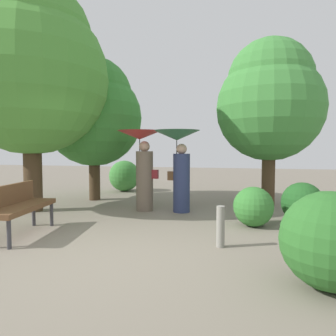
{
  "coord_description": "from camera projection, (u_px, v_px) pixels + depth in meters",
  "views": [
    {
      "loc": [
        1.82,
        -3.84,
        1.4
      ],
      "look_at": [
        0.0,
        3.38,
        0.96
      ],
      "focal_mm": 33.17,
      "sensor_mm": 36.0,
      "label": 1
    }
  ],
  "objects": [
    {
      "name": "path_marker_post",
      "position": [
        221.0,
        227.0,
        4.44
      ],
      "size": [
        0.12,
        0.12,
        0.6
      ],
      "primitive_type": "cylinder",
      "color": "gray",
      "rests_on": "ground"
    },
    {
      "name": "bush_path_right",
      "position": [
        124.0,
        176.0,
        10.44
      ],
      "size": [
        1.03,
        1.03,
        1.03
      ],
      "primitive_type": "sphere",
      "color": "#428C3D",
      "rests_on": "ground"
    },
    {
      "name": "person_right",
      "position": [
        179.0,
        156.0,
        6.91
      ],
      "size": [
        1.04,
        1.04,
        1.83
      ],
      "rotation": [
        0.0,
        0.0,
        1.54
      ],
      "color": "navy",
      "rests_on": "ground"
    },
    {
      "name": "bush_behind_bench",
      "position": [
        302.0,
        203.0,
        5.9
      ],
      "size": [
        0.78,
        0.78,
        0.78
      ],
      "primitive_type": "sphere",
      "color": "#235B23",
      "rests_on": "ground"
    },
    {
      "name": "tree_near_right",
      "position": [
        270.0,
        100.0,
        7.67
      ],
      "size": [
        2.62,
        2.62,
        4.13
      ],
      "color": "#4C3823",
      "rests_on": "ground"
    },
    {
      "name": "person_left",
      "position": [
        142.0,
        158.0,
        7.08
      ],
      "size": [
        1.0,
        1.0,
        1.83
      ],
      "rotation": [
        0.0,
        0.0,
        1.54
      ],
      "color": "#6B5B4C",
      "rests_on": "ground"
    },
    {
      "name": "tree_near_left",
      "position": [
        94.0,
        111.0,
        8.51
      ],
      "size": [
        2.63,
        2.63,
        3.92
      ],
      "color": "#42301E",
      "rests_on": "ground"
    },
    {
      "name": "tree_mid_left",
      "position": [
        30.0,
        65.0,
        6.9
      ],
      "size": [
        3.45,
        3.45,
        5.2
      ],
      "color": "#42301E",
      "rests_on": "ground"
    },
    {
      "name": "park_bench",
      "position": [
        18.0,
        205.0,
        5.02
      ],
      "size": [
        0.74,
        1.56,
        0.83
      ],
      "rotation": [
        0.0,
        0.0,
        1.74
      ],
      "color": "#38383D",
      "rests_on": "ground"
    },
    {
      "name": "ground_plane",
      "position": [
        108.0,
        252.0,
        4.25
      ],
      "size": [
        40.0,
        40.0,
        0.0
      ],
      "primitive_type": "plane",
      "color": "gray"
    },
    {
      "name": "bush_path_left",
      "position": [
        253.0,
        207.0,
        5.64
      ],
      "size": [
        0.73,
        0.73,
        0.73
      ],
      "primitive_type": "sphere",
      "color": "#387F33",
      "rests_on": "ground"
    },
    {
      "name": "bush_far_side",
      "position": [
        331.0,
        240.0,
        3.09
      ],
      "size": [
        0.99,
        0.99,
        0.99
      ],
      "primitive_type": "sphere",
      "color": "#2D6B28",
      "rests_on": "ground"
    }
  ]
}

